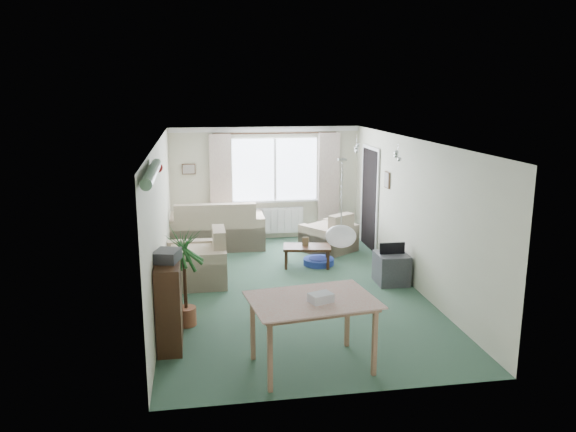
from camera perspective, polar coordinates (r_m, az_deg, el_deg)
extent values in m
plane|color=#30513E|center=(9.15, 0.31, -7.45)|extent=(6.50, 6.50, 0.00)
cube|color=white|center=(11.93, -1.34, 4.75)|extent=(1.80, 0.03, 1.30)
cube|color=black|center=(11.77, -1.31, 8.41)|extent=(2.60, 0.03, 0.03)
cube|color=beige|center=(11.76, -6.84, 3.41)|extent=(0.45, 0.08, 2.00)
cube|color=beige|center=(12.08, 4.15, 3.71)|extent=(0.45, 0.08, 2.00)
cube|color=white|center=(12.09, -1.29, -0.45)|extent=(1.20, 0.10, 0.55)
cube|color=black|center=(11.41, 8.32, 1.70)|extent=(0.03, 0.95, 2.00)
sphere|color=white|center=(6.60, 5.39, -2.06)|extent=(0.36, 0.36, 0.36)
cylinder|color=#196626|center=(6.25, -13.67, 4.28)|extent=(1.60, 1.60, 0.12)
sphere|color=silver|center=(9.81, 7.00, 7.15)|extent=(0.20, 0.20, 0.20)
sphere|color=silver|center=(8.77, 11.09, 6.35)|extent=(0.20, 0.20, 0.20)
cube|color=brown|center=(11.81, -10.06, 4.72)|extent=(0.28, 0.03, 0.22)
cube|color=brown|center=(10.38, 10.05, 3.63)|extent=(0.03, 0.24, 0.30)
cube|color=#B8B28B|center=(11.54, -7.39, -0.75)|extent=(1.97, 1.07, 0.97)
cube|color=beige|center=(11.18, 4.15, -1.58)|extent=(1.21, 1.20, 0.80)
cube|color=#C0B491|center=(9.44, -9.32, -4.05)|extent=(0.97, 1.03, 0.92)
cube|color=black|center=(10.24, 1.93, -4.10)|extent=(0.92, 0.62, 0.38)
cube|color=brown|center=(10.19, 1.78, -2.60)|extent=(0.12, 0.06, 0.16)
cube|color=black|center=(7.27, -11.98, -8.63)|extent=(0.30, 0.90, 1.09)
cube|color=#303034|center=(7.06, -12.19, -3.97)|extent=(0.37, 0.41, 0.14)
cylinder|color=#22652F|center=(7.73, -10.44, -6.20)|extent=(0.61, 0.61, 1.36)
cube|color=tan|center=(6.60, 2.44, -11.90)|extent=(1.42, 1.04, 0.82)
cube|color=silver|center=(6.34, 3.35, -8.37)|extent=(0.30, 0.26, 0.12)
cube|color=#38373C|center=(9.52, 10.45, -5.25)|extent=(0.52, 0.57, 0.50)
cylinder|color=navy|center=(10.40, 3.13, -4.63)|extent=(0.58, 0.58, 0.11)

